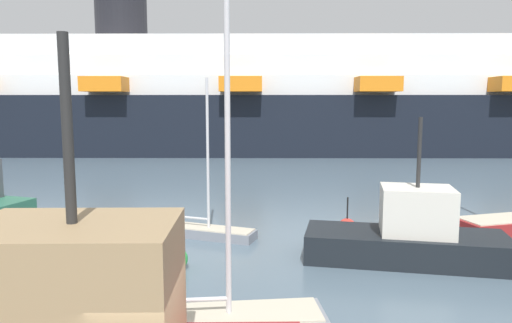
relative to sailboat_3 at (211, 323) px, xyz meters
name	(u,v)px	position (x,y,z in m)	size (l,w,h in m)	color
sailboat_3	(211,323)	(0.00, 0.00, 0.00)	(5.05, 1.99, 7.89)	gray
sailboat_5	(201,229)	(-1.54, 7.83, -0.11)	(4.39, 2.18, 5.97)	gray
fishing_boat_1	(408,236)	(5.58, 5.40, 0.41)	(6.56, 3.11, 4.63)	black
channel_buoy_0	(347,227)	(4.03, 8.16, -0.07)	(0.69, 0.69, 1.51)	red
channel_buoy_1	(177,259)	(-1.68, 4.23, -0.06)	(0.69, 0.69, 1.63)	green
cruise_ship	(300,101)	(3.54, 40.64, 4.84)	(105.01, 19.94, 16.61)	black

